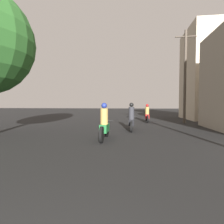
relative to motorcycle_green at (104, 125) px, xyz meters
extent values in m
cylinder|color=black|center=(0.00, 0.72, -0.30)|extent=(0.10, 0.64, 0.64)
cylinder|color=black|center=(0.00, -0.66, -0.30)|extent=(0.10, 0.64, 0.64)
cube|color=#1E6B33|center=(0.00, 0.03, -0.13)|extent=(0.30, 0.89, 0.34)
cylinder|color=black|center=(0.00, 0.48, 0.14)|extent=(0.60, 0.04, 0.04)
cylinder|color=#B28E47|center=(0.00, -0.06, 0.37)|extent=(0.32, 0.32, 0.67)
sphere|color=navy|center=(0.00, -0.06, 0.82)|extent=(0.24, 0.24, 0.24)
cylinder|color=black|center=(1.11, 3.38, -0.33)|extent=(0.10, 0.59, 0.59)
cylinder|color=black|center=(1.11, 2.08, -0.33)|extent=(0.10, 0.59, 0.59)
cube|color=black|center=(1.11, 2.73, -0.15)|extent=(0.30, 0.83, 0.35)
cylinder|color=black|center=(1.11, 3.15, 0.12)|extent=(0.60, 0.04, 0.04)
cylinder|color=#2D2D33|center=(1.11, 2.65, 0.37)|extent=(0.32, 0.32, 0.71)
sphere|color=black|center=(1.11, 2.65, 0.85)|extent=(0.24, 0.24, 0.24)
cylinder|color=black|center=(2.35, 8.27, -0.31)|extent=(0.10, 0.63, 0.63)
cylinder|color=black|center=(2.35, 6.83, -0.31)|extent=(0.10, 0.63, 0.63)
cube|color=red|center=(2.35, 7.55, -0.13)|extent=(0.30, 0.80, 0.35)
cylinder|color=black|center=(2.35, 8.02, 0.15)|extent=(0.60, 0.04, 0.04)
cylinder|color=#B28E47|center=(2.35, 7.47, 0.35)|extent=(0.32, 0.32, 0.60)
sphere|color=#A51919|center=(2.35, 7.47, 0.77)|extent=(0.24, 0.24, 0.24)
cube|color=beige|center=(9.33, 11.13, 3.83)|extent=(5.78, 5.34, 8.91)
cylinder|color=#4C4238|center=(5.23, 7.13, 3.01)|extent=(0.20, 0.20, 7.26)
cylinder|color=#4C4238|center=(5.23, 7.13, 6.13)|extent=(1.60, 0.10, 0.10)
camera|label=1|loc=(1.22, -7.29, 0.89)|focal=28.00mm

